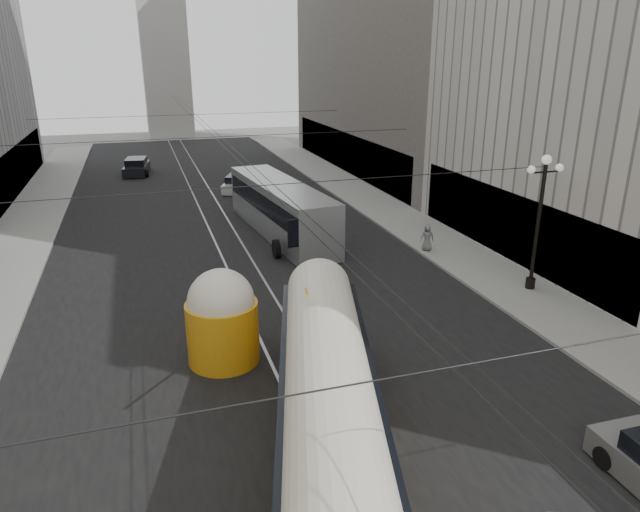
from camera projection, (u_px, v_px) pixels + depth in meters
road at (222, 230)px, 36.75m from camera, size 20.00×85.00×0.02m
sidewalk_left at (26, 230)px, 36.45m from camera, size 4.00×72.00×0.15m
sidewalk_right at (373, 202)px, 43.29m from camera, size 4.00×72.00×0.15m
rail_left at (210, 231)px, 36.54m from camera, size 0.12×85.00×0.04m
rail_right at (233, 229)px, 36.96m from camera, size 0.12×85.00×0.04m
distant_tower at (161, 19)px, 74.40m from camera, size 6.00×6.00×31.36m
lamppost_right_mid at (539, 215)px, 26.07m from camera, size 1.86×0.44×6.37m
catenary at (220, 140)px, 33.91m from camera, size 25.00×72.00×0.23m
streetcar at (329, 413)px, 15.05m from camera, size 6.29×16.01×3.62m
city_bus at (281, 207)px, 35.35m from camera, size 4.02×12.99×3.24m
sedan_white_far at (237, 184)px, 47.11m from camera, size 3.18×4.53×1.32m
sedan_dark_far at (137, 167)px, 53.54m from camera, size 2.62×5.03×1.52m
pedestrian_sidewalk_right at (427, 238)px, 32.25m from camera, size 0.86×0.70×1.52m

